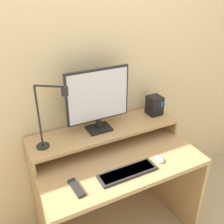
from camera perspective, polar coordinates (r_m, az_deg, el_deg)
name	(u,v)px	position (r m, az deg, el deg)	size (l,w,h in m)	color
wall_back	(92,65)	(1.81, -4.30, 10.24)	(6.00, 0.05, 2.50)	beige
desk	(116,181)	(1.91, 0.90, -14.80)	(1.07, 0.64, 0.72)	tan
monitor_shelf	(105,131)	(1.84, -1.61, -4.13)	(1.07, 0.29, 0.12)	tan
monitor	(98,99)	(1.71, -3.06, 2.95)	(0.44, 0.13, 0.44)	black
desk_lamp	(50,116)	(1.56, -13.45, -0.80)	(0.20, 0.15, 0.42)	black
router_dock	(154,105)	(2.01, 9.22, 1.45)	(0.10, 0.11, 0.15)	black
keyboard	(127,172)	(1.63, 3.38, -12.95)	(0.37, 0.11, 0.02)	#282828
mouse	(159,159)	(1.75, 10.21, -10.07)	(0.05, 0.08, 0.03)	silver
remote_control	(76,188)	(1.54, -7.76, -16.04)	(0.05, 0.16, 0.02)	black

